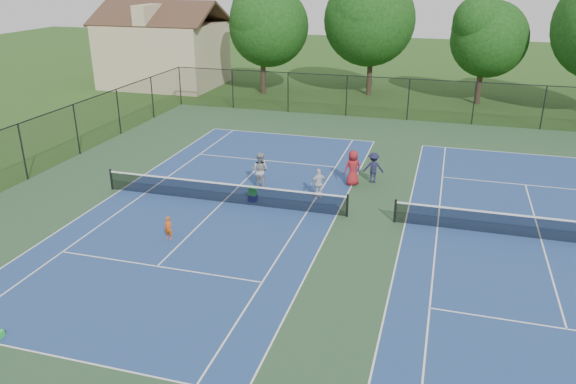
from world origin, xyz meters
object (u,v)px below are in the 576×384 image
(bystander_b, at_px, (373,168))
(instructor, at_px, (260,170))
(bystander_a, at_px, (319,183))
(bystander_c, at_px, (353,168))
(child_player, at_px, (169,228))
(ball_hopper, at_px, (253,191))
(tree_back_a, at_px, (262,22))
(tree_back_c, at_px, (485,34))
(ball_crate, at_px, (253,198))
(tree_back_b, at_px, (373,16))
(clapboard_house, at_px, (164,52))

(bystander_b, bearing_deg, instructor, 14.87)
(bystander_a, xyz_separation_m, bystander_c, (1.25, 2.18, 0.17))
(child_player, distance_m, instructor, 6.70)
(child_player, height_order, bystander_c, bystander_c)
(instructor, relative_size, ball_hopper, 4.45)
(bystander_b, relative_size, ball_hopper, 3.83)
(tree_back_a, distance_m, tree_back_c, 18.04)
(tree_back_c, height_order, child_player, tree_back_c)
(bystander_c, bearing_deg, ball_crate, 5.08)
(tree_back_b, relative_size, clapboard_house, 0.93)
(instructor, xyz_separation_m, ball_hopper, (0.23, -1.76, -0.40))
(child_player, height_order, bystander_b, bystander_b)
(ball_crate, xyz_separation_m, ball_hopper, (0.00, 0.00, 0.37))
(bystander_b, relative_size, bystander_c, 0.88)
(bystander_c, xyz_separation_m, ball_crate, (-4.14, -3.48, -0.75))
(bystander_b, bearing_deg, tree_back_b, -90.08)
(tree_back_c, xyz_separation_m, bystander_c, (-6.53, -21.02, -4.57))
(bystander_c, relative_size, ball_crate, 5.08)
(tree_back_c, bearing_deg, ball_hopper, -113.53)
(tree_back_a, xyz_separation_m, instructor, (7.11, -21.74, -5.11))
(child_player, xyz_separation_m, ball_crate, (1.97, 4.70, -0.33))
(tree_back_a, relative_size, bystander_c, 5.01)
(clapboard_house, bearing_deg, tree_back_b, 3.01)
(tree_back_a, bearing_deg, clapboard_house, 174.29)
(tree_back_b, relative_size, child_player, 10.19)
(instructor, height_order, ball_crate, instructor)
(clapboard_house, relative_size, child_player, 10.97)
(tree_back_a, relative_size, tree_back_c, 1.09)
(ball_hopper, bearing_deg, instructor, 97.32)
(bystander_a, height_order, bystander_c, bystander_c)
(tree_back_a, bearing_deg, child_player, -79.23)
(tree_back_c, relative_size, bystander_c, 4.60)
(tree_back_b, bearing_deg, clapboard_house, -176.99)
(bystander_c, bearing_deg, ball_hopper, 5.08)
(child_player, xyz_separation_m, bystander_a, (4.86, 5.99, 0.25))
(tree_back_a, height_order, tree_back_c, tree_back_a)
(bystander_a, bearing_deg, tree_back_c, -149.10)
(tree_back_a, distance_m, bystander_a, 25.01)
(tree_back_c, distance_m, bystander_a, 24.92)
(tree_back_a, xyz_separation_m, bystander_b, (12.43, -19.36, -5.24))
(tree_back_c, distance_m, bystander_c, 22.48)
(bystander_c, relative_size, ball_hopper, 4.36)
(tree_back_b, xyz_separation_m, clapboard_house, (-19.00, -1.00, -3.50))
(tree_back_a, relative_size, ball_crate, 25.44)
(tree_back_c, height_order, clapboard_house, tree_back_c)
(clapboard_house, bearing_deg, bystander_b, -42.23)
(tree_back_c, relative_size, child_player, 8.53)
(instructor, height_order, bystander_b, instructor)
(tree_back_b, xyz_separation_m, ball_crate, (-1.67, -25.50, -6.44))
(bystander_c, height_order, ball_crate, bystander_c)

